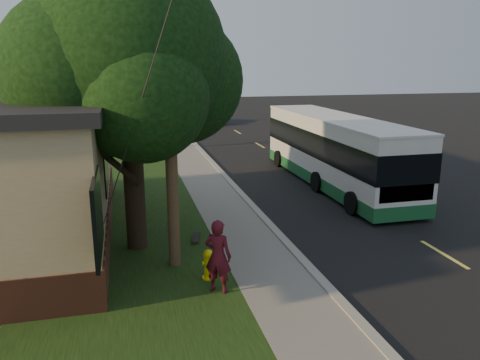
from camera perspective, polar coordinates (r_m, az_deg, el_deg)
name	(u,v)px	position (r m, az deg, el deg)	size (l,w,h in m)	color
ground	(309,270)	(12.33, 8.35, -10.75)	(120.00, 120.00, 0.00)	black
road	(307,173)	(22.56, 8.18, 0.82)	(8.00, 80.00, 0.01)	black
curb	(225,177)	(21.39, -1.79, 0.37)	(0.25, 80.00, 0.12)	gray
sidewalk	(204,179)	(21.21, -4.43, 0.16)	(2.00, 80.00, 0.08)	slate
grass_verge	(124,184)	(20.94, -13.92, -0.42)	(5.00, 80.00, 0.07)	black
fire_hydrant	(208,264)	(11.47, -3.87, -10.22)	(0.32, 0.32, 0.74)	yellow
utility_pole	(168,85)	(11.35, -8.72, 11.32)	(2.86, 3.21, 9.07)	#473321
leafy_tree	(128,62)	(12.95, -13.47, 13.81)	(6.30, 6.00, 7.80)	black
bare_tree_near	(138,115)	(28.47, -12.30, 7.79)	(1.38, 1.21, 4.31)	black
bare_tree_far	(139,101)	(40.44, -12.21, 9.39)	(1.38, 1.21, 4.03)	black
traffic_signal	(175,84)	(44.61, -7.91, 11.49)	(0.18, 0.22, 5.50)	#2D2D30
transit_bus	(335,149)	(20.35, 11.45, 3.73)	(2.51, 10.88, 2.95)	silver
skateboarder	(218,256)	(10.66, -2.70, -9.26)	(0.63, 0.41, 1.72)	#490E1A
skateboard_main	(196,238)	(13.98, -5.37, -7.00)	(0.37, 0.83, 0.08)	black
distant_car	(211,115)	(40.85, -3.57, 7.96)	(1.77, 4.41, 1.50)	black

